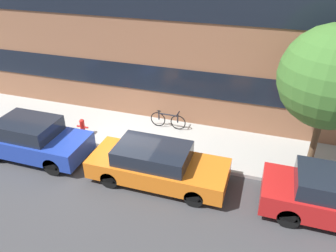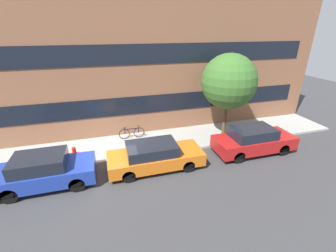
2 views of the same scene
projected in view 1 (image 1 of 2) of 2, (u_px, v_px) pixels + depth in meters
ground_plane at (120, 154)px, 12.34m from camera, size 56.00×56.00×0.00m
sidewalk_strip at (135, 133)px, 13.50m from camera, size 28.00×2.89×0.13m
rowhouse_facade at (148, 13)px, 12.84m from camera, size 28.00×1.02×8.95m
parked_car_blue at (33, 139)px, 11.88m from camera, size 3.99×1.73×1.47m
parked_car_orange at (157, 165)px, 10.65m from camera, size 4.52×1.72×1.32m
fire_hydrant at (82, 127)px, 13.13m from camera, size 0.49×0.27×0.70m
bicycle at (168, 120)px, 13.59m from camera, size 1.53×0.44×0.74m
street_tree at (331, 78)px, 9.60m from camera, size 3.11×3.11×4.94m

